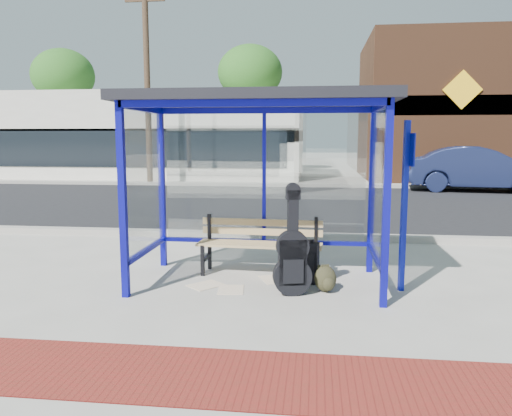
# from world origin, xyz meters

# --- Properties ---
(ground) EXTENTS (120.00, 120.00, 0.00)m
(ground) POSITION_xyz_m (0.00, 0.00, 0.00)
(ground) COLOR #B2ADA0
(ground) RESTS_ON ground
(brick_paver_strip) EXTENTS (60.00, 1.00, 0.01)m
(brick_paver_strip) POSITION_xyz_m (0.00, -2.60, 0.01)
(brick_paver_strip) COLOR maroon
(brick_paver_strip) RESTS_ON ground
(curb_near) EXTENTS (60.00, 0.25, 0.12)m
(curb_near) POSITION_xyz_m (0.00, 2.90, 0.06)
(curb_near) COLOR gray
(curb_near) RESTS_ON ground
(street_asphalt) EXTENTS (60.00, 10.00, 0.00)m
(street_asphalt) POSITION_xyz_m (0.00, 8.00, 0.00)
(street_asphalt) COLOR black
(street_asphalt) RESTS_ON ground
(curb_far) EXTENTS (60.00, 0.25, 0.12)m
(curb_far) POSITION_xyz_m (0.00, 13.10, 0.06)
(curb_far) COLOR gray
(curb_far) RESTS_ON ground
(far_sidewalk) EXTENTS (60.00, 4.00, 0.01)m
(far_sidewalk) POSITION_xyz_m (0.00, 15.00, 0.00)
(far_sidewalk) COLOR #B2ADA0
(far_sidewalk) RESTS_ON ground
(bus_shelter) EXTENTS (3.30, 1.80, 2.42)m
(bus_shelter) POSITION_xyz_m (0.00, 0.07, 2.07)
(bus_shelter) COLOR #0E0EA0
(bus_shelter) RESTS_ON ground
(storefront_white) EXTENTS (18.00, 6.04, 4.00)m
(storefront_white) POSITION_xyz_m (-9.00, 17.99, 2.00)
(storefront_white) COLOR silver
(storefront_white) RESTS_ON ground
(storefront_brown) EXTENTS (10.00, 7.08, 6.40)m
(storefront_brown) POSITION_xyz_m (8.00, 18.49, 3.20)
(storefront_brown) COLOR #59331E
(storefront_brown) RESTS_ON ground
(tree_left) EXTENTS (3.60, 3.60, 7.03)m
(tree_left) POSITION_xyz_m (-14.00, 22.00, 5.45)
(tree_left) COLOR #4C3826
(tree_left) RESTS_ON ground
(tree_mid) EXTENTS (3.60, 3.60, 7.03)m
(tree_mid) POSITION_xyz_m (-3.00, 22.00, 5.45)
(tree_mid) COLOR #4C3826
(tree_mid) RESTS_ON ground
(utility_pole_west) EXTENTS (1.60, 0.24, 8.00)m
(utility_pole_west) POSITION_xyz_m (-6.00, 13.40, 4.11)
(utility_pole_west) COLOR #4C3826
(utility_pole_west) RESTS_ON ground
(bench) EXTENTS (1.73, 0.51, 0.81)m
(bench) POSITION_xyz_m (-0.02, 0.46, 0.46)
(bench) COLOR black
(bench) RESTS_ON ground
(guitar_bag) EXTENTS (0.48, 0.23, 1.28)m
(guitar_bag) POSITION_xyz_m (0.47, -0.44, 0.47)
(guitar_bag) COLOR black
(guitar_bag) RESTS_ON ground
(suitcase) EXTENTS (0.36, 0.26, 0.58)m
(suitcase) POSITION_xyz_m (0.61, 0.10, 0.27)
(suitcase) COLOR black
(suitcase) RESTS_ON ground
(backpack) EXTENTS (0.33, 0.31, 0.33)m
(backpack) POSITION_xyz_m (0.87, -0.26, 0.16)
(backpack) COLOR #292817
(backpack) RESTS_ON ground
(sign_post) EXTENTS (0.12, 0.26, 2.09)m
(sign_post) POSITION_xyz_m (1.81, -0.10, 1.18)
(sign_post) COLOR navy
(sign_post) RESTS_ON ground
(newspaper_a) EXTENTS (0.52, 0.53, 0.01)m
(newspaper_a) POSITION_xyz_m (-0.66, -0.19, 0.00)
(newspaper_a) COLOR white
(newspaper_a) RESTS_ON ground
(newspaper_b) EXTENTS (0.36, 0.44, 0.01)m
(newspaper_b) POSITION_xyz_m (-0.30, -0.34, 0.00)
(newspaper_b) COLOR white
(newspaper_b) RESTS_ON ground
(newspaper_c) EXTENTS (0.48, 0.53, 0.01)m
(newspaper_c) POSITION_xyz_m (0.20, 0.19, 0.00)
(newspaper_c) COLOR white
(newspaper_c) RESTS_ON ground
(parked_car) EXTENTS (5.02, 2.29, 1.59)m
(parked_car) POSITION_xyz_m (6.44, 12.19, 0.80)
(parked_car) COLOR #182045
(parked_car) RESTS_ON ground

